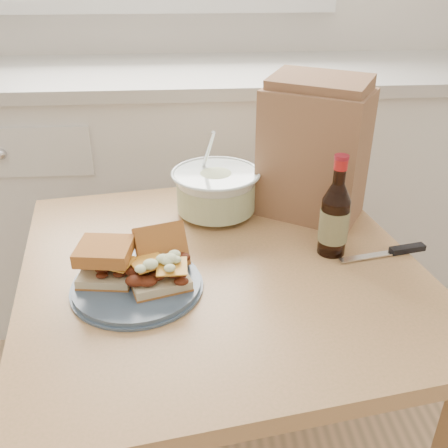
{
  "coord_description": "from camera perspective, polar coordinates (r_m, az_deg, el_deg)",
  "views": [
    {
      "loc": [
        0.08,
        -0.12,
        1.29
      ],
      "look_at": [
        0.15,
        0.82,
        0.78
      ],
      "focal_mm": 40.0,
      "sensor_mm": 36.0,
      "label": 1
    }
  ],
  "objects": [
    {
      "name": "knife",
      "position": [
        1.18,
        19.16,
        -2.91
      ],
      "size": [
        0.21,
        0.06,
        0.01
      ],
      "rotation": [
        0.0,
        0.0,
        0.19
      ],
      "color": "silver",
      "rests_on": "dining_table"
    },
    {
      "name": "coleslaw_bowl",
      "position": [
        1.27,
        -0.93,
        3.54
      ],
      "size": [
        0.22,
        0.22,
        0.22
      ],
      "color": "silver",
      "rests_on": "dining_table"
    },
    {
      "name": "cabinet_run",
      "position": [
        2.0,
        -6.24,
        4.0
      ],
      "size": [
        2.5,
        0.64,
        0.94
      ],
      "color": "silver",
      "rests_on": "ground"
    },
    {
      "name": "plate",
      "position": [
        1.02,
        -9.9,
        -6.9
      ],
      "size": [
        0.26,
        0.26,
        0.02
      ],
      "primitive_type": "cylinder",
      "color": "#44586E",
      "rests_on": "dining_table"
    },
    {
      "name": "paper_bag",
      "position": [
        1.25,
        10.19,
        7.82
      ],
      "size": [
        0.29,
        0.26,
        0.32
      ],
      "primitive_type": "cube",
      "rotation": [
        0.0,
        0.0,
        -0.56
      ],
      "color": "#996C4A",
      "rests_on": "dining_table"
    },
    {
      "name": "sandwich_right",
      "position": [
        1.01,
        -7.37,
        -4.48
      ],
      "size": [
        0.14,
        0.18,
        0.09
      ],
      "rotation": [
        0.0,
        0.0,
        0.29
      ],
      "color": "beige",
      "rests_on": "plate"
    },
    {
      "name": "sandwich_left",
      "position": [
        1.02,
        -13.36,
        -4.17
      ],
      "size": [
        0.12,
        0.11,
        0.08
      ],
      "rotation": [
        0.0,
        0.0,
        -0.13
      ],
      "color": "beige",
      "rests_on": "plate"
    },
    {
      "name": "beer_bottle",
      "position": [
        1.11,
        12.52,
        0.7
      ],
      "size": [
        0.06,
        0.06,
        0.23
      ],
      "rotation": [
        0.0,
        0.0,
        -0.17
      ],
      "color": "black",
      "rests_on": "dining_table"
    },
    {
      "name": "dining_table",
      "position": [
        1.15,
        -0.34,
        -8.77
      ],
      "size": [
        0.96,
        0.96,
        0.7
      ],
      "rotation": [
        0.0,
        0.0,
        0.16
      ],
      "color": "tan",
      "rests_on": "ground"
    }
  ]
}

